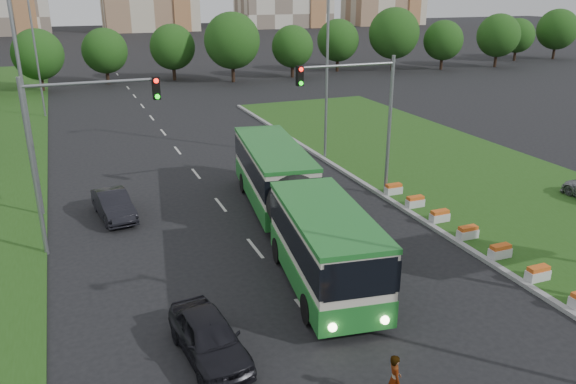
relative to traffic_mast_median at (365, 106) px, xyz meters
name	(u,v)px	position (x,y,z in m)	size (l,w,h in m)	color
ground	(377,298)	(-4.78, -10.00, -5.35)	(360.00, 360.00, 0.00)	black
grass_median	(498,190)	(8.22, -2.00, -5.27)	(14.00, 60.00, 0.15)	#244E16
median_kerb	(399,205)	(1.27, -2.00, -5.26)	(0.30, 60.00, 0.18)	gray
lane_markings	(189,165)	(-7.78, 10.00, -5.35)	(0.20, 100.00, 0.01)	beige
flower_planters	(500,251)	(1.92, -9.20, -4.90)	(1.10, 18.10, 0.60)	silver
traffic_mast_median	(365,106)	(0.00, 0.00, 0.00)	(5.76, 0.32, 8.00)	gray
traffic_mast_left	(69,136)	(-15.16, -1.00, 0.00)	(5.76, 0.32, 8.00)	gray
street_lamps	(227,105)	(-7.78, 0.00, 0.65)	(36.00, 60.00, 12.00)	gray
tree_line	(228,45)	(5.22, 45.00, -0.85)	(120.00, 8.00, 9.00)	#184612
articulated_bus	(291,202)	(-5.76, -3.42, -3.53)	(2.82, 18.10, 2.98)	beige
car_left_near	(209,337)	(-11.77, -11.17, -4.61)	(1.76, 4.37, 1.49)	black
car_left_far	(114,205)	(-13.45, 2.31, -4.64)	(1.50, 4.30, 1.42)	black
pedestrian	(395,379)	(-7.34, -15.27, -4.55)	(0.58, 0.38, 1.60)	gray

